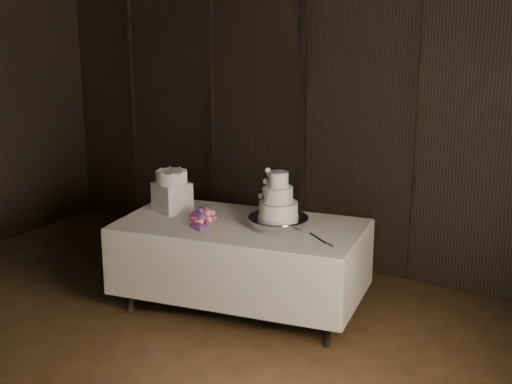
# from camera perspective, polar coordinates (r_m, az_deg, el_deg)

# --- Properties ---
(room) EXTENTS (6.08, 7.08, 3.08)m
(room) POSITION_cam_1_polar(r_m,az_deg,el_deg) (4.24, -19.64, 0.21)
(room) COLOR black
(room) RESTS_ON ground
(display_table) EXTENTS (2.16, 1.43, 0.76)m
(display_table) POSITION_cam_1_polar(r_m,az_deg,el_deg) (5.92, -1.23, -5.71)
(display_table) COLOR beige
(display_table) RESTS_ON ground
(cake_stand) EXTENTS (0.62, 0.62, 0.09)m
(cake_stand) POSITION_cam_1_polar(r_m,az_deg,el_deg) (5.70, 1.79, -2.44)
(cake_stand) COLOR silver
(cake_stand) RESTS_ON display_table
(wedding_cake) EXTENTS (0.35, 0.31, 0.37)m
(wedding_cake) POSITION_cam_1_polar(r_m,az_deg,el_deg) (5.64, 1.49, -0.58)
(wedding_cake) COLOR white
(wedding_cake) RESTS_ON cake_stand
(bouquet) EXTENTS (0.38, 0.43, 0.17)m
(bouquet) POSITION_cam_1_polar(r_m,az_deg,el_deg) (5.81, -4.26, -2.01)
(bouquet) COLOR #CC5375
(bouquet) RESTS_ON display_table
(box_pedestal) EXTENTS (0.32, 0.32, 0.25)m
(box_pedestal) POSITION_cam_1_polar(r_m,az_deg,el_deg) (6.16, -6.73, -0.41)
(box_pedestal) COLOR white
(box_pedestal) RESTS_ON display_table
(small_cake) EXTENTS (0.32, 0.32, 0.11)m
(small_cake) POSITION_cam_1_polar(r_m,az_deg,el_deg) (6.11, -6.78, 1.20)
(small_cake) COLOR white
(small_cake) RESTS_ON box_pedestal
(cake_knife) EXTENTS (0.32, 0.23, 0.01)m
(cake_knife) POSITION_cam_1_polar(r_m,az_deg,el_deg) (5.46, 5.00, -3.74)
(cake_knife) COLOR silver
(cake_knife) RESTS_ON display_table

